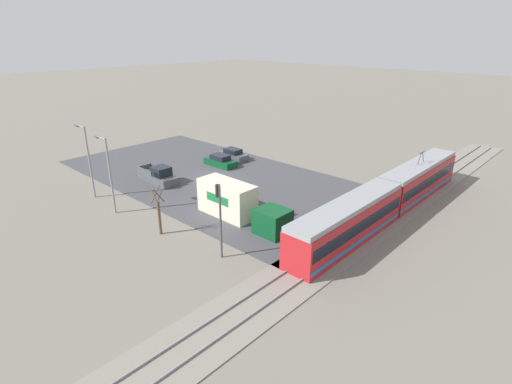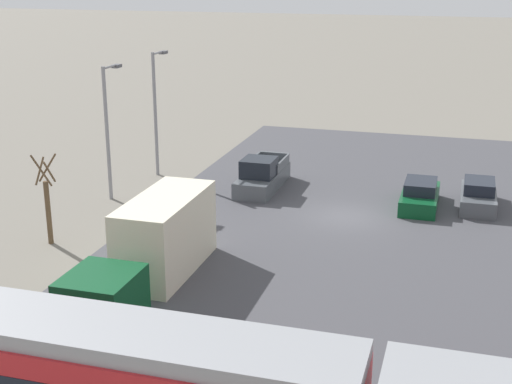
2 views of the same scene
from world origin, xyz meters
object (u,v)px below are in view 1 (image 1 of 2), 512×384
object	(u,v)px
street_lamp_near_crossing	(88,157)
street_lamp_mid_block	(108,170)
box_truck	(237,204)
pickup_truck	(158,176)
light_rail_tram	(387,198)
street_tree	(159,213)
sedan_car_1	(233,155)
sedan_car_0	(220,161)
traffic_light_pole	(220,212)

from	to	relation	value
street_lamp_near_crossing	street_lamp_mid_block	world-z (taller)	street_lamp_near_crossing
box_truck	pickup_truck	xyz separation A→B (m)	(-0.67, -13.51, -0.75)
box_truck	street_lamp_near_crossing	xyz separation A→B (m)	(6.36, -14.92, 2.80)
light_rail_tram	street_tree	bearing A→B (deg)	-36.93
pickup_truck	sedan_car_1	bearing A→B (deg)	-179.62
street_lamp_mid_block	sedan_car_0	bearing A→B (deg)	-169.56
sedan_car_0	street_lamp_mid_block	xyz separation A→B (m)	(16.47, 3.03, 3.59)
pickup_truck	street_lamp_near_crossing	xyz separation A→B (m)	(7.03, -1.41, 3.54)
street_lamp_near_crossing	street_tree	bearing A→B (deg)	89.61
sedan_car_1	light_rail_tram	bearing A→B (deg)	-96.44
sedan_car_1	traffic_light_pole	world-z (taller)	traffic_light_pole
street_tree	box_truck	bearing A→B (deg)	156.80
box_truck	sedan_car_0	size ratio (longest dim) A/B	2.20
light_rail_tram	box_truck	world-z (taller)	light_rail_tram
pickup_truck	street_lamp_mid_block	bearing A→B (deg)	26.24
box_truck	traffic_light_pole	xyz separation A→B (m)	(5.50, 3.80, 2.22)
traffic_light_pole	street_lamp_mid_block	xyz separation A→B (m)	(1.38, -13.59, 0.48)
box_truck	street_lamp_mid_block	size ratio (longest dim) A/B	1.34
light_rail_tram	street_lamp_mid_block	distance (m)	25.76
sedan_car_1	street_tree	size ratio (longest dim) A/B	0.98
street_tree	street_lamp_mid_block	bearing A→B (deg)	-86.46
traffic_light_pole	street_tree	xyz separation A→B (m)	(0.94, -6.56, -1.83)
traffic_light_pole	street_lamp_mid_block	size ratio (longest dim) A/B	0.81
box_truck	street_lamp_mid_block	distance (m)	12.26
light_rail_tram	street_lamp_near_crossing	bearing A→B (deg)	-56.33
box_truck	street_lamp_mid_block	world-z (taller)	street_lamp_mid_block
sedan_car_0	street_lamp_near_crossing	distance (m)	16.50
box_truck	sedan_car_1	bearing A→B (deg)	-132.75
light_rail_tram	street_tree	distance (m)	20.51
sedan_car_1	traffic_light_pole	size ratio (longest dim) A/B	0.72
traffic_light_pole	street_lamp_near_crossing	world-z (taller)	street_lamp_near_crossing
street_tree	street_lamp_mid_block	distance (m)	7.41
sedan_car_0	sedan_car_1	xyz separation A→B (m)	(-2.97, -0.77, 0.02)
traffic_light_pole	street_tree	world-z (taller)	traffic_light_pole
box_truck	street_lamp_mid_block	xyz separation A→B (m)	(6.88, -9.79, 2.70)
street_tree	traffic_light_pole	bearing A→B (deg)	98.19
box_truck	street_tree	size ratio (longest dim) A/B	2.28
box_truck	street_lamp_near_crossing	size ratio (longest dim) A/B	1.31
light_rail_tram	street_tree	size ratio (longest dim) A/B	6.47
traffic_light_pole	street_lamp_mid_block	bearing A→B (deg)	-84.20
sedan_car_0	traffic_light_pole	bearing A→B (deg)	-132.23
pickup_truck	street_lamp_mid_block	xyz separation A→B (m)	(7.55, 3.72, 3.44)
light_rail_tram	street_lamp_mid_block	world-z (taller)	street_lamp_mid_block
street_lamp_near_crossing	pickup_truck	bearing A→B (deg)	168.66
light_rail_tram	sedan_car_0	distance (m)	22.41
traffic_light_pole	street_lamp_near_crossing	xyz separation A→B (m)	(0.86, -18.72, 0.58)
sedan_car_0	traffic_light_pole	world-z (taller)	traffic_light_pole
box_truck	sedan_car_0	world-z (taller)	box_truck
pickup_truck	street_tree	bearing A→B (deg)	56.49
sedan_car_1	street_lamp_near_crossing	size ratio (longest dim) A/B	0.56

